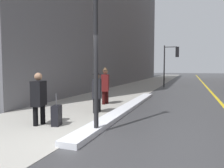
# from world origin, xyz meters

# --- Properties ---
(ground_plane) EXTENTS (160.00, 160.00, 0.00)m
(ground_plane) POSITION_xyz_m (0.00, 0.00, 0.00)
(ground_plane) COLOR #38383A
(sidewalk_slab) EXTENTS (4.00, 80.00, 0.01)m
(sidewalk_slab) POSITION_xyz_m (-2.00, 15.00, 0.01)
(sidewalk_slab) COLOR #9E9B93
(sidewalk_slab) RESTS_ON ground
(road_centre_stripe) EXTENTS (0.16, 80.00, 0.00)m
(road_centre_stripe) POSITION_xyz_m (4.00, 15.00, 0.00)
(road_centre_stripe) COLOR gold
(road_centre_stripe) RESTS_ON ground
(snow_bank_curb) EXTENTS (0.52, 9.40, 0.14)m
(snow_bank_curb) POSITION_xyz_m (0.16, 4.29, 0.07)
(snow_bank_curb) COLOR silver
(snow_bank_curb) RESTS_ON ground
(building_facade_left) EXTENTS (6.00, 36.00, 19.29)m
(building_facade_left) POSITION_xyz_m (-7.00, 20.00, 9.64)
(building_facade_left) COLOR slate
(building_facade_left) RESTS_ON ground
(lamp_post) EXTENTS (0.28, 0.28, 5.68)m
(lamp_post) POSITION_xyz_m (0.30, 0.84, 3.34)
(lamp_post) COLOR black
(lamp_post) RESTS_ON ground
(traffic_light_near) EXTENTS (1.31, 0.33, 3.73)m
(traffic_light_near) POSITION_xyz_m (1.03, 15.90, 2.69)
(traffic_light_near) COLOR black
(traffic_light_near) RESTS_ON ground
(pedestrian_in_glasses) EXTENTS (0.41, 0.56, 1.55)m
(pedestrian_in_glasses) POSITION_xyz_m (-1.60, 1.00, 0.86)
(pedestrian_in_glasses) COLOR black
(pedestrian_in_glasses) RESTS_ON ground
(pedestrian_nearside) EXTENTS (0.40, 0.54, 1.59)m
(pedestrian_nearside) POSITION_xyz_m (-0.74, 3.24, 0.87)
(pedestrian_nearside) COLOR black
(pedestrian_nearside) RESTS_ON ground
(pedestrian_in_fedora) EXTENTS (0.44, 0.60, 1.74)m
(pedestrian_in_fedora) POSITION_xyz_m (-1.17, 5.22, 0.95)
(pedestrian_in_fedora) COLOR #340C0C
(pedestrian_in_fedora) RESTS_ON ground
(rolling_suitcase) EXTENTS (0.30, 0.40, 0.95)m
(rolling_suitcase) POSITION_xyz_m (-1.08, 1.12, 0.30)
(rolling_suitcase) COLOR black
(rolling_suitcase) RESTS_ON ground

